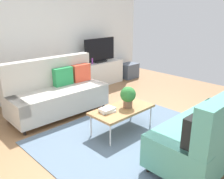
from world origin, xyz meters
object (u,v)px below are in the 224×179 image
at_px(tv, 100,51).
at_px(table_book_0, 107,111).
at_px(vase_0, 81,62).
at_px(potted_plant, 128,96).
at_px(couch_green, 212,130).
at_px(vase_1, 86,62).
at_px(coffee_table, 122,110).
at_px(storage_trunk, 129,71).
at_px(tv_console, 100,73).
at_px(bottle_0, 92,61).
at_px(couch_beige, 57,92).

xyz_separation_m(tv, table_book_0, (-1.81, -2.22, -0.52)).
bearing_deg(vase_0, table_book_0, -118.27).
xyz_separation_m(potted_plant, vase_0, (0.85, 2.39, 0.08)).
relative_size(couch_green, table_book_0, 7.93).
bearing_deg(vase_1, coffee_table, -114.86).
distance_m(storage_trunk, potted_plant, 3.41).
distance_m(tv_console, vase_1, 0.59).
distance_m(couch_green, vase_1, 3.88).
xyz_separation_m(table_book_0, bottle_0, (1.53, 2.20, 0.28)).
bearing_deg(bottle_0, table_book_0, -124.68).
bearing_deg(tv_console, coffee_table, -123.56).
bearing_deg(couch_green, bottle_0, 75.16).
height_order(tv, storage_trunk, tv).
bearing_deg(tv, vase_0, 173.12).
relative_size(tv_console, table_book_0, 5.83).
bearing_deg(table_book_0, tv_console, 51.05).
bearing_deg(potted_plant, tv_console, 58.61).
bearing_deg(potted_plant, storage_trunk, 41.57).
relative_size(coffee_table, tv, 1.10).
bearing_deg(bottle_0, couch_beige, -152.32).
relative_size(coffee_table, potted_plant, 3.02).
relative_size(tv, potted_plant, 2.74).
xyz_separation_m(potted_plant, bottle_0, (1.14, 2.30, 0.09)).
height_order(storage_trunk, potted_plant, potted_plant).
relative_size(couch_beige, couch_green, 1.01).
bearing_deg(vase_1, vase_0, 180.00).
relative_size(coffee_table, table_book_0, 4.58).
xyz_separation_m(table_book_0, vase_1, (1.37, 2.29, 0.27)).
relative_size(potted_plant, bottle_0, 2.39).
height_order(tv_console, vase_0, vase_0).
height_order(tv, potted_plant, tv).
distance_m(couch_green, coffee_table, 1.45).
distance_m(potted_plant, bottle_0, 2.57).
xyz_separation_m(storage_trunk, vase_1, (-1.54, 0.15, 0.48)).
relative_size(couch_green, potted_plant, 5.22).
height_order(storage_trunk, table_book_0, table_book_0).
relative_size(couch_beige, coffee_table, 1.75).
bearing_deg(storage_trunk, bottle_0, 177.53).
bearing_deg(tv, storage_trunk, -4.16).
height_order(couch_green, tv_console, couch_green).
bearing_deg(tv, tv_console, 90.00).
height_order(storage_trunk, vase_0, vase_0).
bearing_deg(tv_console, tv, -90.00).
xyz_separation_m(couch_green, bottle_0, (0.96, 3.70, 0.27)).
xyz_separation_m(potted_plant, table_book_0, (-0.38, 0.10, -0.19)).
xyz_separation_m(tv_console, vase_1, (-0.44, 0.05, 0.38)).
bearing_deg(tv, coffee_table, -123.79).
bearing_deg(couch_green, potted_plant, 97.04).
height_order(couch_beige, vase_0, couch_beige).
xyz_separation_m(coffee_table, tv, (1.54, 2.30, 0.56)).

